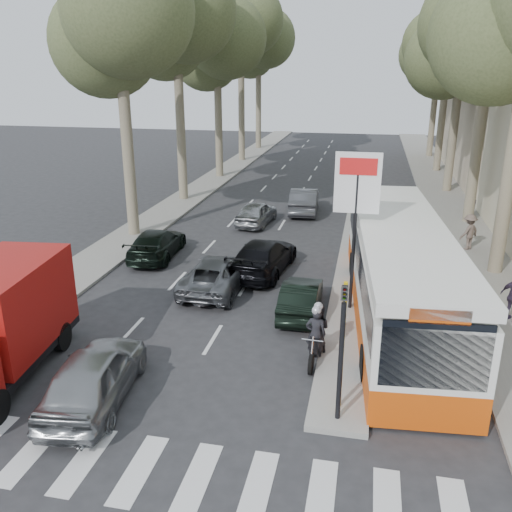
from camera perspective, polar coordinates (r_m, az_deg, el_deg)
The scene contains 24 objects.
ground at distance 15.55m, azimuth -3.40°, elevation -12.47°, with size 120.00×120.00×0.00m, color #28282B.
sidewalk_right at distance 38.92m, azimuth 19.12°, elevation 6.17°, with size 3.20×70.00×0.12m, color gray.
median_left at distance 43.12m, azimuth -3.97°, elevation 8.38°, with size 2.40×64.00×0.12m, color gray.
traffic_island at distance 25.08m, azimuth 10.45°, elevation 0.11°, with size 1.50×26.00×0.16m, color gray.
billboard at distance 18.29m, azimuth 10.47°, elevation 4.81°, with size 1.50×12.10×5.60m.
traffic_light_island at distance 12.59m, azimuth 9.08°, elevation -7.83°, with size 0.16×0.41×3.60m.
tree_l_a at distance 27.46m, azimuth -14.02°, elevation 23.37°, with size 7.40×7.20×14.10m.
tree_l_b at distance 34.95m, azimuth -8.19°, elevation 23.85°, with size 7.40×7.20×14.88m.
tree_l_c at distance 42.44m, azimuth -3.94°, elevation 21.74°, with size 7.40×7.20×13.71m.
tree_l_d at distance 50.30m, azimuth -1.43°, elevation 23.35°, with size 7.40×7.20×15.66m.
tree_l_e at distance 58.07m, azimuth 0.43°, elevation 21.79°, with size 7.40×7.20×14.49m.
tree_r_c at distance 39.25m, azimuth 21.21°, elevation 20.29°, with size 7.40×7.20×13.32m.
tree_r_d at distance 47.26m, azimuth 20.07°, elevation 21.72°, with size 7.40×7.20×14.88m.
tree_r_e at distance 55.17m, azimuth 19.00°, elevation 20.60°, with size 7.40×7.20×14.10m.
silver_hatchback at distance 14.71m, azimuth -16.67°, elevation -11.97°, with size 1.76×4.37×1.49m, color gray.
dark_hatchback at distance 18.94m, azimuth 4.75°, elevation -4.38°, with size 1.26×3.62×1.19m, color black.
queue_car_a at distance 20.93m, azimuth -4.15°, elevation -1.92°, with size 2.08×4.51×1.25m, color #54575D.
queue_car_b at distance 22.58m, azimuth 0.77°, elevation -0.04°, with size 1.98×4.86×1.41m, color black.
queue_car_c at distance 29.64m, azimuth 0.05°, elevation 4.56°, with size 1.53×3.80×1.29m, color #979B9E.
queue_car_d at distance 32.23m, azimuth 5.09°, elevation 5.84°, with size 1.55×4.44×1.46m, color #484A50.
queue_car_e at distance 24.85m, azimuth -10.41°, elevation 1.30°, with size 1.80×4.42×1.28m, color black.
city_bus at distance 18.67m, azimuth 14.84°, elevation -1.49°, with size 3.79×12.85×3.34m.
motorcycle at distance 16.13m, azimuth 6.40°, elevation -8.06°, with size 0.76×2.07×1.76m.
pedestrian_far at distance 26.98m, azimuth 21.52°, elevation 2.38°, with size 1.08×0.48×1.67m, color #68574E.
Camera 1 is at (3.61, -12.73, 8.17)m, focal length 38.00 mm.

